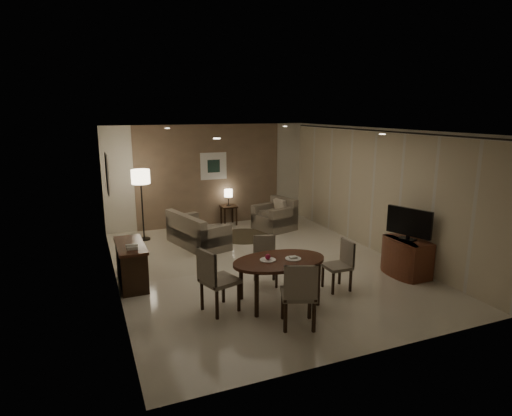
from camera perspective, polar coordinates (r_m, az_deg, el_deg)
name	(u,v)px	position (r m, az deg, el deg)	size (l,w,h in m)	color
room_shell	(252,196)	(8.70, -0.50, 1.56)	(5.50, 7.00, 2.70)	beige
taupe_accent	(210,175)	(11.58, -6.16, 4.35)	(3.96, 0.03, 2.70)	#7F674F
curtain_wall	(373,192)	(9.68, 15.33, 2.08)	(0.08, 6.70, 2.58)	beige
curtain_rod	(377,131)	(9.53, 15.80, 9.89)	(0.03, 0.03, 6.80)	black
art_back_frame	(214,166)	(11.55, -5.68, 5.59)	(0.72, 0.03, 0.72)	silver
art_back_canvas	(214,166)	(11.54, -5.66, 5.58)	(0.34, 0.01, 0.34)	#1A2F26
art_left_frame	(107,174)	(8.82, -19.22, 4.29)	(0.03, 0.60, 0.80)	silver
art_left_canvas	(108,174)	(8.82, -19.12, 4.29)	(0.01, 0.46, 0.64)	gray
downlight_nl	(217,138)	(6.00, -5.24, 9.22)	(0.10, 0.10, 0.01)	white
downlight_nr	(382,134)	(7.32, 16.49, 9.42)	(0.10, 0.10, 0.01)	white
downlight_fl	(167,128)	(9.50, -11.74, 10.37)	(0.10, 0.10, 0.01)	white
downlight_fr	(285,126)	(10.38, 3.89, 10.81)	(0.10, 0.10, 0.01)	white
console_desk	(131,264)	(8.02, -16.27, -7.22)	(0.48, 1.20, 0.75)	#422015
telephone	(132,246)	(7.60, -16.23, -4.95)	(0.20, 0.14, 0.09)	white
tv_cabinet	(407,257)	(8.63, 19.49, -6.18)	(0.48, 0.90, 0.70)	brown
flat_tv	(409,223)	(8.43, 19.73, -1.89)	(0.06, 0.88, 0.60)	black
dining_table	(279,281)	(7.03, 3.09, -9.71)	(1.55, 0.97, 0.73)	#422015
chair_near	(298,293)	(6.28, 5.66, -11.23)	(0.49, 0.49, 1.01)	gray
chair_far	(266,262)	(7.68, 1.28, -7.16)	(0.42, 0.42, 0.86)	gray
chair_left	(220,280)	(6.71, -4.84, -9.49)	(0.50, 0.50, 1.03)	gray
chair_right	(337,266)	(7.60, 10.75, -7.56)	(0.42, 0.42, 0.87)	gray
plate_a	(268,260)	(6.87, 1.59, -6.94)	(0.26, 0.26, 0.02)	white
plate_b	(293,259)	(6.95, 4.96, -6.75)	(0.26, 0.26, 0.02)	white
fruit_apple	(268,257)	(6.85, 1.59, -6.52)	(0.09, 0.09, 0.09)	maroon
napkin	(293,257)	(6.94, 4.97, -6.57)	(0.12, 0.08, 0.03)	white
round_rug	(245,236)	(10.65, -1.53, -3.76)	(1.34, 1.34, 0.01)	#433725
sofa	(198,229)	(9.95, -7.74, -2.83)	(0.81, 1.62, 0.76)	gray
armchair	(274,214)	(11.18, 2.46, -0.85)	(0.91, 0.86, 0.81)	gray
side_table	(229,215)	(11.70, -3.65, -0.95)	(0.41, 0.41, 0.53)	black
table_lamp	(228,197)	(11.59, -3.70, 1.52)	(0.22, 0.22, 0.50)	#FFEAC1
floor_lamp	(142,205)	(10.52, -14.93, 0.35)	(0.43, 0.43, 1.71)	#FFE5B7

